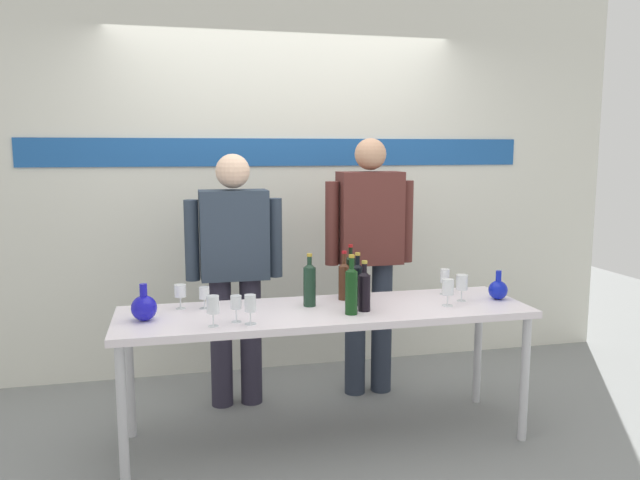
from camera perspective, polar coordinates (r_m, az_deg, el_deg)
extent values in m
plane|color=gray|center=(3.81, 0.54, -17.61)|extent=(10.00, 10.00, 0.00)
cube|color=silver|center=(4.70, -3.25, 6.30)|extent=(5.30, 0.10, 3.00)
cube|color=#1F559E|center=(4.64, -3.13, 8.01)|extent=(3.71, 0.01, 0.20)
cube|color=white|center=(3.54, 0.56, -6.62)|extent=(2.31, 0.66, 0.04)
cylinder|color=silver|center=(3.32, -17.60, -15.11)|extent=(0.05, 0.05, 0.73)
cylinder|color=silver|center=(3.82, 18.19, -11.97)|extent=(0.05, 0.05, 0.73)
cylinder|color=silver|center=(3.84, -16.98, -11.81)|extent=(0.05, 0.05, 0.73)
cylinder|color=silver|center=(4.28, 14.22, -9.59)|extent=(0.05, 0.05, 0.73)
sphere|color=#1A17B6|center=(3.41, -15.78, -6.00)|extent=(0.14, 0.14, 0.14)
cylinder|color=#1A17B6|center=(3.39, -15.84, -4.47)|extent=(0.04, 0.04, 0.07)
sphere|color=#101FB4|center=(3.89, 15.95, -4.42)|extent=(0.11, 0.11, 0.11)
cylinder|color=#101FB4|center=(3.88, 16.00, -3.22)|extent=(0.03, 0.03, 0.07)
cylinder|color=#2A2636|center=(4.14, -9.01, -9.25)|extent=(0.14, 0.14, 0.84)
cylinder|color=#2A2636|center=(4.16, -6.33, -9.12)|extent=(0.14, 0.14, 0.84)
cube|color=#2D3A49|center=(4.00, -7.86, 0.49)|extent=(0.43, 0.22, 0.57)
cylinder|color=#2D3A49|center=(3.99, -11.64, -0.04)|extent=(0.09, 0.09, 0.51)
cylinder|color=#2D3A49|center=(4.03, -4.12, 0.21)|extent=(0.09, 0.09, 0.51)
sphere|color=beige|center=(3.96, -7.98, 6.25)|extent=(0.22, 0.22, 0.22)
cylinder|color=#272F3E|center=(4.29, 3.24, -8.12)|extent=(0.14, 0.14, 0.90)
cylinder|color=#272F3E|center=(4.35, 5.64, -7.93)|extent=(0.14, 0.14, 0.90)
cube|color=#562924|center=(4.17, 4.56, 2.03)|extent=(0.42, 0.22, 0.61)
cylinder|color=#562924|center=(4.10, 1.10, 1.52)|extent=(0.09, 0.09, 0.55)
cylinder|color=#562924|center=(4.26, 7.88, 1.69)|extent=(0.09, 0.09, 0.55)
sphere|color=tan|center=(4.14, 4.63, 7.83)|extent=(0.21, 0.21, 0.21)
cylinder|color=#4D2818|center=(3.73, 2.21, -3.94)|extent=(0.07, 0.07, 0.20)
cone|color=#4D2818|center=(3.71, 2.22, -2.23)|extent=(0.07, 0.07, 0.03)
cylinder|color=#4D2818|center=(3.71, 2.22, -1.83)|extent=(0.03, 0.03, 0.08)
cylinder|color=#B2151C|center=(3.70, 2.23, -1.12)|extent=(0.03, 0.03, 0.02)
cylinder|color=#193424|center=(3.58, -0.96, -4.29)|extent=(0.07, 0.07, 0.23)
cone|color=#193424|center=(3.55, -0.97, -2.32)|extent=(0.07, 0.07, 0.03)
cylinder|color=#193424|center=(3.55, -0.97, -2.01)|extent=(0.03, 0.03, 0.06)
cylinder|color=gold|center=(3.54, -0.97, -1.38)|extent=(0.03, 0.03, 0.02)
cylinder|color=black|center=(3.48, 4.06, -4.86)|extent=(0.07, 0.07, 0.20)
cone|color=black|center=(3.46, 4.08, -3.04)|extent=(0.07, 0.07, 0.03)
cylinder|color=black|center=(3.45, 4.08, -2.70)|extent=(0.03, 0.03, 0.07)
cylinder|color=gold|center=(3.45, 4.09, -2.03)|extent=(0.03, 0.03, 0.02)
cylinder|color=black|center=(3.61, 3.43, -4.23)|extent=(0.07, 0.07, 0.22)
cone|color=black|center=(3.59, 3.45, -2.32)|extent=(0.07, 0.07, 0.03)
cylinder|color=black|center=(3.58, 3.45, -1.96)|extent=(0.03, 0.03, 0.07)
cylinder|color=gold|center=(3.57, 3.46, -1.29)|extent=(0.03, 0.03, 0.02)
cylinder|color=black|center=(3.82, 2.79, -3.44)|extent=(0.07, 0.07, 0.23)
cone|color=black|center=(3.80, 2.81, -1.55)|extent=(0.07, 0.07, 0.03)
cylinder|color=black|center=(3.79, 2.81, -1.20)|extent=(0.02, 0.02, 0.07)
cylinder|color=#AE1719|center=(3.79, 2.81, -0.54)|extent=(0.03, 0.03, 0.02)
cylinder|color=#113A14|center=(3.40, 2.88, -4.85)|extent=(0.07, 0.07, 0.24)
cone|color=#113A14|center=(3.38, 2.90, -2.69)|extent=(0.07, 0.07, 0.03)
cylinder|color=#113A14|center=(3.37, 2.90, -2.26)|extent=(0.03, 0.03, 0.08)
cylinder|color=gold|center=(3.36, 2.91, -1.48)|extent=(0.03, 0.03, 0.02)
cylinder|color=white|center=(3.24, -9.71, -7.76)|extent=(0.05, 0.05, 0.00)
cylinder|color=white|center=(3.23, -9.73, -7.17)|extent=(0.01, 0.01, 0.07)
cylinder|color=white|center=(3.21, -9.76, -5.82)|extent=(0.06, 0.06, 0.09)
cylinder|color=white|center=(3.63, -12.61, -6.12)|extent=(0.05, 0.05, 0.00)
cylinder|color=white|center=(3.62, -12.62, -5.59)|extent=(0.01, 0.01, 0.07)
cylinder|color=white|center=(3.60, -12.66, -4.54)|extent=(0.07, 0.07, 0.07)
cylinder|color=white|center=(3.26, -6.36, -7.62)|extent=(0.06, 0.06, 0.00)
cylinder|color=white|center=(3.25, -6.37, -7.05)|extent=(0.01, 0.01, 0.06)
cylinder|color=white|center=(3.23, -6.39, -5.75)|extent=(0.06, 0.06, 0.09)
cylinder|color=white|center=(3.30, -7.64, -7.42)|extent=(0.05, 0.05, 0.00)
cylinder|color=white|center=(3.29, -7.66, -6.81)|extent=(0.01, 0.01, 0.07)
cylinder|color=white|center=(3.28, -7.68, -5.64)|extent=(0.06, 0.06, 0.07)
cylinder|color=white|center=(3.60, -10.49, -6.17)|extent=(0.06, 0.06, 0.00)
cylinder|color=white|center=(3.59, -10.51, -5.71)|extent=(0.01, 0.01, 0.06)
cylinder|color=white|center=(3.58, -10.53, -4.75)|extent=(0.06, 0.06, 0.07)
cylinder|color=white|center=(3.95, 11.28, -4.88)|extent=(0.06, 0.06, 0.00)
cylinder|color=white|center=(3.95, 11.30, -4.34)|extent=(0.01, 0.01, 0.07)
cylinder|color=white|center=(3.93, 11.33, -3.22)|extent=(0.06, 0.06, 0.08)
cylinder|color=white|center=(3.68, 11.56, -5.88)|extent=(0.06, 0.06, 0.00)
cylinder|color=white|center=(3.67, 11.58, -5.37)|extent=(0.01, 0.01, 0.06)
cylinder|color=white|center=(3.66, 11.61, -4.21)|extent=(0.07, 0.07, 0.09)
cylinder|color=white|center=(3.81, 12.78, -5.43)|extent=(0.05, 0.05, 0.00)
cylinder|color=white|center=(3.80, 12.79, -4.93)|extent=(0.01, 0.01, 0.07)
cylinder|color=white|center=(3.78, 12.83, -3.78)|extent=(0.07, 0.07, 0.09)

